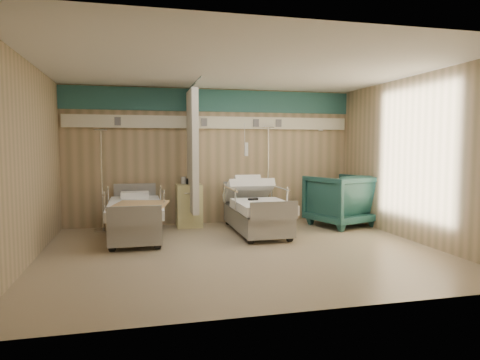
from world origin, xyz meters
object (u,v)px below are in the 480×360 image
bed_right (256,216)px  visitor_armchair (341,200)px  bedside_cabinet (189,205)px  iv_stand_left (103,210)px  bed_left (135,221)px  iv_stand_right (268,203)px

bed_right → visitor_armchair: bearing=8.2°
bedside_cabinet → visitor_armchair: visitor_armchair is taller
bed_right → iv_stand_left: 2.92m
bed_left → visitor_armchair: bearing=3.8°
bed_right → iv_stand_right: bearing=61.4°
visitor_armchair → bedside_cabinet: bearing=-30.3°
bedside_cabinet → iv_stand_right: size_ratio=0.42×
bed_left → iv_stand_left: size_ratio=1.12×
iv_stand_left → bed_right: bearing=-16.6°
bed_left → iv_stand_right: bearing=19.7°
bed_left → iv_stand_left: (-0.60, 0.84, 0.08)m
bedside_cabinet → iv_stand_left: bearing=-177.8°
visitor_armchair → bed_left: bearing=-14.6°
bedside_cabinet → bed_right: bearing=-38.0°
visitor_armchair → iv_stand_left: iv_stand_left is taller
bedside_cabinet → iv_stand_right: 1.69m
visitor_armchair → iv_stand_right: iv_stand_right is taller
bed_right → iv_stand_right: (0.53, 0.98, 0.10)m
bed_right → bed_left: size_ratio=1.00×
bedside_cabinet → visitor_armchair: (3.00, -0.63, 0.10)m
bed_left → iv_stand_right: iv_stand_right is taller
bed_left → iv_stand_right: (2.73, 0.98, 0.10)m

